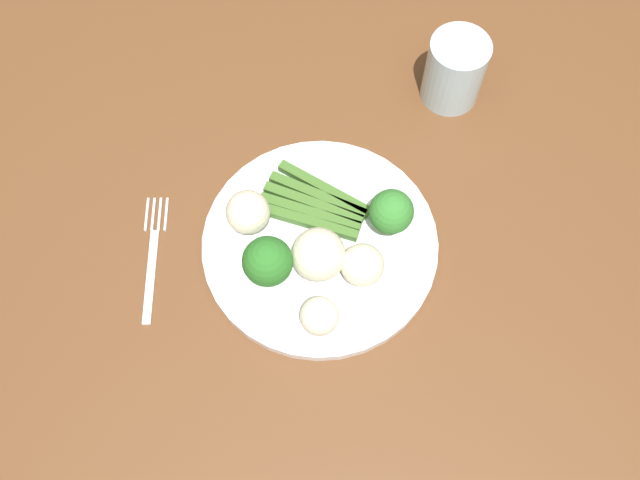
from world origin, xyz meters
TOP-DOWN VIEW (x-y plane):
  - ground_plane at (0.00, 0.00)m, footprint 6.00×6.00m
  - dining_table at (0.00, 0.00)m, footprint 1.10×1.01m
  - plate at (-0.03, -0.02)m, footprint 0.28×0.28m
  - asparagus_bundle at (-0.04, 0.02)m, footprint 0.14×0.11m
  - broccoli_outer_edge at (0.06, 0.00)m, footprint 0.05×0.05m
  - broccoli_back_right at (-0.08, -0.07)m, footprint 0.06×0.06m
  - cauliflower_near_fork at (0.02, -0.06)m, footprint 0.05×0.05m
  - cauliflower_back at (-0.03, -0.05)m, footprint 0.06×0.06m
  - cauliflower_near_center at (-0.11, 0.00)m, footprint 0.05×0.05m
  - cauliflower_edge at (-0.02, -0.12)m, footprint 0.04×0.04m
  - fork at (-0.23, -0.04)m, footprint 0.03×0.17m
  - water_glass at (0.14, 0.21)m, footprint 0.08×0.08m

SIDE VIEW (x-z plane):
  - ground_plane at x=0.00m, z-range -0.02..0.00m
  - dining_table at x=0.00m, z-range 0.26..0.98m
  - fork at x=-0.23m, z-range 0.72..0.72m
  - plate at x=-0.03m, z-range 0.72..0.74m
  - asparagus_bundle at x=-0.04m, z-range 0.74..0.75m
  - cauliflower_edge at x=-0.02m, z-range 0.74..0.78m
  - cauliflower_near_fork at x=0.02m, z-range 0.74..0.79m
  - cauliflower_near_center at x=-0.11m, z-range 0.74..0.79m
  - cauliflower_back at x=-0.03m, z-range 0.74..0.80m
  - water_glass at x=0.14m, z-range 0.72..0.82m
  - broccoli_outer_edge at x=0.06m, z-range 0.74..0.81m
  - broccoli_back_right at x=-0.08m, z-range 0.74..0.81m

